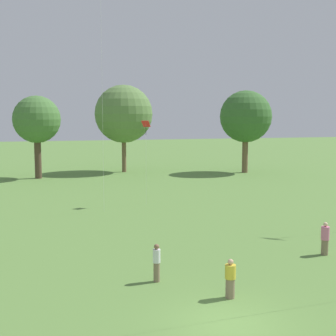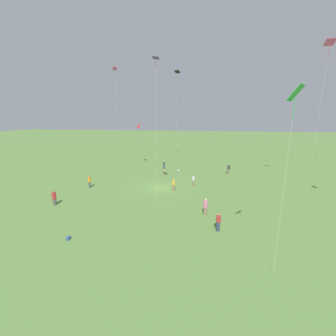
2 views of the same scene
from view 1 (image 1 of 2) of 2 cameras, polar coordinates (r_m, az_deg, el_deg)
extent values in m
plane|color=#5B843D|center=(17.81, 7.25, -18.33)|extent=(240.00, 240.00, 0.00)
cylinder|color=brown|center=(56.63, -15.57, 1.21)|extent=(0.78, 0.78, 4.84)
sphere|color=#477538|center=(56.41, -15.71, 5.73)|extent=(5.47, 5.47, 5.47)
cylinder|color=brown|center=(60.92, -5.38, 1.73)|extent=(0.55, 0.55, 4.73)
sphere|color=#5B7F42|center=(60.70, -5.43, 6.58)|extent=(7.44, 7.44, 7.44)
cylinder|color=brown|center=(60.85, 9.37, 1.67)|extent=(0.74, 0.74, 4.72)
sphere|color=#38662D|center=(60.64, 9.45, 6.22)|extent=(6.60, 6.60, 6.60)
cylinder|color=#847056|center=(21.48, -1.39, -12.57)|extent=(0.29, 0.29, 0.88)
cylinder|color=white|center=(21.25, -1.40, -10.67)|extent=(0.34, 0.34, 0.61)
sphere|color=brown|center=(21.13, -1.40, -9.57)|extent=(0.24, 0.24, 0.24)
cylinder|color=#847056|center=(19.88, 7.58, -14.33)|extent=(0.53, 0.53, 0.82)
cylinder|color=gold|center=(19.64, 7.62, -12.42)|extent=(0.63, 0.63, 0.58)
sphere|color=tan|center=(19.51, 7.63, -11.28)|extent=(0.24, 0.24, 0.24)
cylinder|color=#847056|center=(26.69, 18.56, -9.14)|extent=(0.41, 0.41, 0.82)
cylinder|color=pink|center=(26.50, 18.62, -7.54)|extent=(0.48, 0.48, 0.72)
sphere|color=beige|center=(26.39, 18.66, -6.54)|extent=(0.24, 0.24, 0.24)
cylinder|color=silver|center=(35.83, -8.03, 9.46)|extent=(0.01, 0.01, 18.64)
cube|color=red|center=(38.47, -2.71, 5.41)|extent=(0.79, 0.75, 0.52)
cylinder|color=black|center=(38.49, -2.71, 4.58)|extent=(0.04, 0.04, 0.72)
cylinder|color=silver|center=(38.69, -2.69, 0.44)|extent=(0.01, 0.01, 6.70)
camera|label=2|loc=(41.98, 45.95, 8.23)|focal=24.00mm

